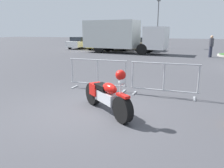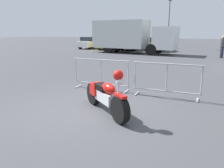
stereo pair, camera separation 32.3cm
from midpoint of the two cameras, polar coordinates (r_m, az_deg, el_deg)
ground_plane at (r=5.74m, az=-5.07°, el=-6.90°), size 120.00×120.00×0.00m
motorcycle at (r=5.46m, az=-0.06°, el=-2.90°), size 1.77×1.42×1.19m
crowd_barrier_near at (r=7.62m, az=-1.72°, el=2.60°), size 2.11×0.50×1.07m
crowd_barrier_far at (r=6.93m, az=15.34°, el=1.01°), size 2.11×0.50×1.07m
box_truck at (r=20.78m, az=5.07°, el=12.56°), size 7.85×2.84×2.98m
parked_car_white at (r=26.60m, az=-5.21°, el=10.73°), size 1.81×4.04×1.35m
parked_car_yellow at (r=25.24m, az=-0.02°, el=10.70°), size 1.89×4.23×1.41m
parked_car_black at (r=24.29m, az=5.86°, el=10.52°), size 1.90×4.25×1.42m
parked_car_tan at (r=23.53m, az=12.10°, el=10.15°), size 1.84×4.13×1.38m
pedestrian at (r=18.90m, az=27.34°, el=8.84°), size 0.47×0.47×1.69m
street_lamp at (r=28.11m, az=15.04°, el=16.67°), size 0.36×0.70×5.68m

